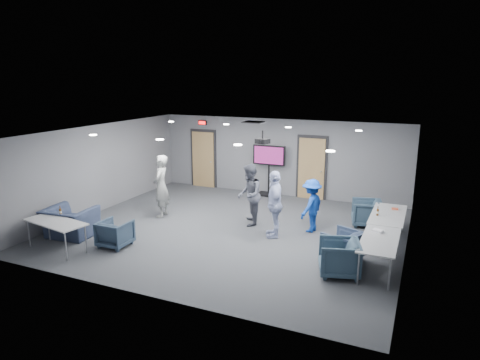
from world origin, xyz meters
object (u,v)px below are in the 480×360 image
at_px(person_d, 311,206).
at_px(bottle_right, 378,212).
at_px(projector, 262,141).
at_px(table_right_b, 380,241).
at_px(chair_right_a, 366,213).
at_px(table_right_a, 388,216).
at_px(table_front_left, 55,223).
at_px(bottle_front, 60,212).
at_px(tv_stand, 269,167).
at_px(chair_right_c, 339,258).
at_px(chair_front_b, 70,222).
at_px(chair_right_b, 342,245).
at_px(chair_front_a, 115,233).
at_px(person_b, 249,195).
at_px(person_c, 275,204).
at_px(person_a, 161,186).

bearing_deg(person_d, bottle_right, 97.65).
relative_size(person_d, projector, 3.74).
bearing_deg(table_right_b, chair_right_a, 12.48).
distance_m(table_right_a, table_front_left, 8.22).
height_order(bottle_front, tv_stand, tv_stand).
height_order(chair_right_c, table_right_b, chair_right_c).
bearing_deg(chair_front_b, chair_right_a, -155.10).
relative_size(person_d, table_right_b, 0.80).
bearing_deg(chair_right_b, bottle_right, 177.94).
height_order(chair_right_c, projector, projector).
xyz_separation_m(chair_front_a, chair_front_b, (-1.53, 0.07, 0.06)).
height_order(table_right_a, table_front_left, same).
bearing_deg(table_front_left, chair_right_c, 22.39).
distance_m(person_b, table_right_a, 3.73).
height_order(person_b, person_c, person_c).
bearing_deg(table_right_b, bottle_right, 8.02).
xyz_separation_m(person_a, chair_front_a, (0.28, -2.47, -0.60)).
bearing_deg(chair_front_b, person_b, -149.99).
bearing_deg(person_c, table_right_a, 83.94).
xyz_separation_m(person_a, chair_right_c, (5.67, -1.81, -0.55)).
xyz_separation_m(chair_right_a, chair_right_b, (-0.18, -2.64, -0.02)).
bearing_deg(person_b, bottle_front, -70.87).
bearing_deg(person_b, chair_right_c, 32.88).
distance_m(person_a, chair_right_b, 5.71).
bearing_deg(chair_front_a, bottle_front, 13.23).
bearing_deg(bottle_right, chair_front_a, -154.37).
bearing_deg(projector, table_right_a, 14.64).
bearing_deg(tv_stand, person_d, -52.23).
relative_size(person_c, tv_stand, 0.99).
height_order(person_a, chair_front_b, person_a).
height_order(person_d, chair_right_c, person_d).
xyz_separation_m(person_a, chair_right_a, (5.77, 1.63, -0.57)).
xyz_separation_m(person_d, projector, (-1.43, -0.02, 1.68)).
xyz_separation_m(bottle_front, projector, (4.12, 3.34, 1.58)).
relative_size(person_a, person_d, 1.29).
bearing_deg(bottle_right, chair_right_c, -103.28).
bearing_deg(person_b, bottle_right, 69.18).
xyz_separation_m(table_front_left, projector, (3.88, 3.74, 1.72)).
distance_m(table_right_b, tv_stand, 6.46).
xyz_separation_m(chair_front_a, bottle_right, (5.90, 2.83, 0.48)).
bearing_deg(person_a, bottle_right, 78.67).
distance_m(person_c, table_right_b, 2.97).
distance_m(chair_right_b, bottle_front, 6.94).
distance_m(person_b, chair_front_b, 4.85).
height_order(table_right_a, bottle_front, bottle_front).
relative_size(person_c, chair_front_a, 2.42).
height_order(table_right_b, bottle_right, bottle_right).
height_order(chair_right_a, chair_front_b, chair_front_b).
bearing_deg(chair_right_a, person_a, -85.83).
bearing_deg(table_right_b, chair_front_b, 98.10).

